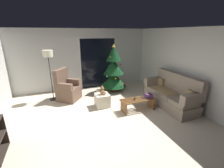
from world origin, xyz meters
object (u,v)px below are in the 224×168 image
book_stack (149,96)px  christmas_tree (114,71)px  remote_graphite (143,98)px  cell_phone (150,94)px  teddy_bear_cream_by_tree (98,93)px  floor_lamp (48,59)px  coffee_table (138,103)px  remote_black (135,99)px  couch (171,95)px  ottoman (102,100)px  armchair (67,89)px  teddy_bear_chestnut (102,91)px

book_stack → christmas_tree: (-0.48, 1.87, 0.42)m
remote_graphite → cell_phone: (0.22, -0.03, 0.12)m
teddy_bear_cream_by_tree → floor_lamp: bearing=171.4°
coffee_table → remote_graphite: bearing=3.0°
coffee_table → book_stack: size_ratio=3.95×
remote_black → cell_phone: bearing=23.2°
couch → teddy_bear_cream_by_tree: couch is taller
couch → remote_black: (-1.28, 0.16, -0.01)m
book_stack → floor_lamp: (-2.86, 1.82, 1.07)m
coffee_table → teddy_bear_cream_by_tree: bearing=119.1°
floor_lamp → coffee_table: bearing=-36.0°
christmas_tree → floor_lamp: bearing=-178.7°
book_stack → coffee_table: bearing=178.4°
book_stack → teddy_bear_cream_by_tree: (-1.25, 1.57, -0.32)m
ottoman → teddy_bear_cream_by_tree: 0.92m
couch → coffee_table: couch is taller
armchair → couch: bearing=-28.9°
remote_graphite → teddy_bear_cream_by_tree: remote_graphite is taller
remote_graphite → christmas_tree: 1.93m
christmas_tree → teddy_bear_chestnut: (-0.86, -1.21, -0.31)m
couch → ottoman: couch is taller
couch → teddy_bear_chestnut: size_ratio=6.84×
christmas_tree → teddy_bear_chestnut: christmas_tree is taller
book_stack → teddy_bear_chestnut: size_ratio=0.98×
couch → teddy_bear_cream_by_tree: size_ratio=6.84×
cell_phone → floor_lamp: floor_lamp is taller
coffee_table → remote_black: size_ratio=7.05×
book_stack → teddy_bear_chestnut: teddy_bear_chestnut is taller
teddy_bear_cream_by_tree → book_stack: bearing=-51.5°
floor_lamp → teddy_bear_chestnut: 2.14m
couch → christmas_tree: christmas_tree is taller
cell_phone → armchair: size_ratio=0.13×
cell_phone → couch: bearing=-19.8°
teddy_bear_chestnut → teddy_bear_cream_by_tree: (0.09, 0.92, -0.43)m
couch → teddy_bear_cream_by_tree: 2.66m
christmas_tree → teddy_bear_cream_by_tree: size_ratio=6.75×
ottoman → teddy_bear_chestnut: size_ratio=1.54×
couch → remote_black: bearing=173.0°
armchair → remote_black: bearing=-40.2°
teddy_bear_chestnut → teddy_bear_cream_by_tree: 1.02m
christmas_tree → floor_lamp: 2.47m
cell_phone → ottoman: size_ratio=0.33×
ottoman → teddy_bear_cream_by_tree: (0.10, 0.91, -0.09)m
remote_graphite → floor_lamp: size_ratio=0.09×
coffee_table → ottoman: ottoman is taller
book_stack → floor_lamp: floor_lamp is taller
cell_phone → teddy_bear_cream_by_tree: size_ratio=0.50×
remote_black → teddy_bear_cream_by_tree: 1.72m
cell_phone → armchair: armchair is taller
cell_phone → christmas_tree: 1.98m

